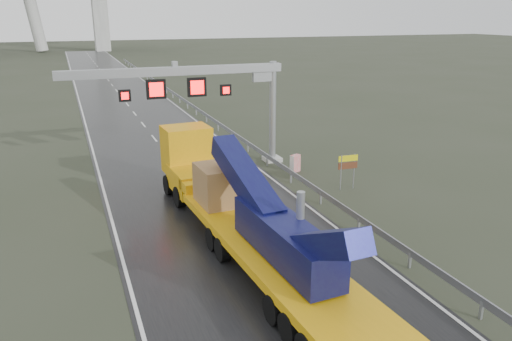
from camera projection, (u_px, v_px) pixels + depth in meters
name	position (u px, v px, depth m)	size (l,w,h in m)	color
ground	(289.00, 309.00, 18.31)	(400.00, 400.00, 0.00)	#2C3223
road	(135.00, 114.00, 53.91)	(11.00, 200.00, 0.02)	black
guardrail	(215.00, 121.00, 46.89)	(0.20, 140.00, 1.40)	gray
sign_gantry	(207.00, 88.00, 33.35)	(14.90, 1.20, 7.42)	#A3A39F
heavy_haul_truck	(233.00, 200.00, 23.73)	(4.20, 20.65, 4.82)	#E09F0C
exit_sign_pair	(348.00, 165.00, 30.36)	(1.29, 0.11, 2.20)	#9EA2A7
striped_barrier	(295.00, 163.00, 34.01)	(0.70, 0.38, 1.19)	red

